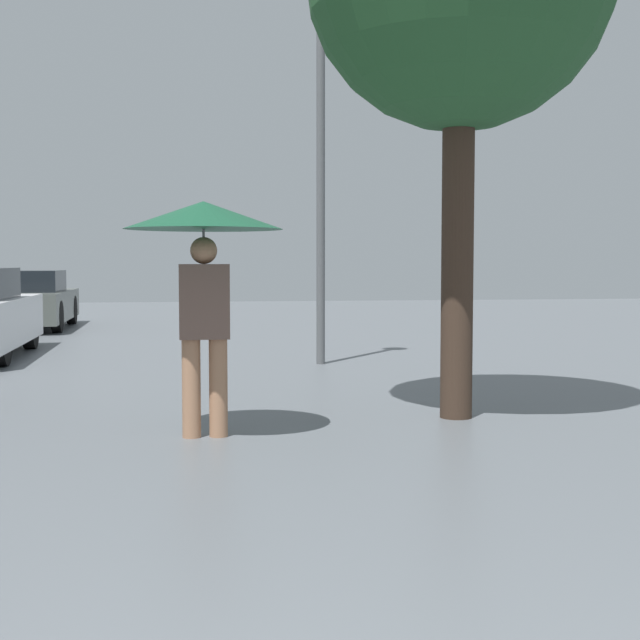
{
  "coord_description": "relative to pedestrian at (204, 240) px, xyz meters",
  "views": [
    {
      "loc": [
        -0.23,
        -1.06,
        1.38
      ],
      "look_at": [
        0.9,
        5.94,
        0.91
      ],
      "focal_mm": 50.0,
      "sensor_mm": 36.0,
      "label": 1
    }
  ],
  "objects": [
    {
      "name": "pedestrian",
      "position": [
        0.0,
        0.0,
        0.0
      ],
      "size": [
        1.24,
        1.24,
        1.85
      ],
      "color": "#9E7051",
      "rests_on": "ground_plane"
    },
    {
      "name": "street_lamp",
      "position": [
        1.71,
        4.82,
        2.22
      ],
      "size": [
        0.4,
        0.4,
        5.3
      ],
      "color": "#515456",
      "rests_on": "ground_plane"
    },
    {
      "name": "parked_car_farthest",
      "position": [
        -3.24,
        12.08,
        -0.98
      ],
      "size": [
        1.65,
        3.97,
        1.2
      ],
      "color": "#4C514C",
      "rests_on": "ground_plane"
    }
  ]
}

